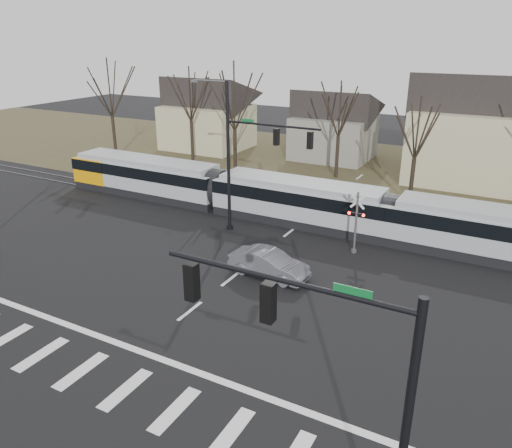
% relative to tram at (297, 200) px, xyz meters
% --- Properties ---
extents(ground, '(140.00, 140.00, 0.00)m').
position_rel_tram_xyz_m(ground, '(0.37, -16.00, -1.73)').
color(ground, black).
extents(grass_verge, '(140.00, 28.00, 0.01)m').
position_rel_tram_xyz_m(grass_verge, '(0.37, 16.00, -1.72)').
color(grass_verge, '#38331E').
rests_on(grass_verge, ground).
extents(crosswalk, '(27.00, 2.60, 0.01)m').
position_rel_tram_xyz_m(crosswalk, '(0.37, -20.00, -1.72)').
color(crosswalk, silver).
rests_on(crosswalk, ground).
extents(stop_line, '(28.00, 0.35, 0.01)m').
position_rel_tram_xyz_m(stop_line, '(0.37, -17.80, -1.72)').
color(stop_line, silver).
rests_on(stop_line, ground).
extents(lane_dashes, '(0.18, 30.00, 0.01)m').
position_rel_tram_xyz_m(lane_dashes, '(0.37, -0.00, -1.72)').
color(lane_dashes, silver).
rests_on(lane_dashes, ground).
extents(rail_pair, '(90.00, 1.52, 0.06)m').
position_rel_tram_xyz_m(rail_pair, '(0.37, -0.20, -1.70)').
color(rail_pair, '#59595E').
rests_on(rail_pair, ground).
extents(tram, '(41.77, 3.10, 3.17)m').
position_rel_tram_xyz_m(tram, '(0.00, 0.00, 0.00)').
color(tram, gray).
rests_on(tram, ground).
extents(sedan, '(2.31, 4.92, 1.54)m').
position_rel_tram_xyz_m(sedan, '(2.12, -8.69, -0.95)').
color(sedan, '#55575D').
rests_on(sedan, ground).
extents(signal_pole_near_right, '(6.72, 0.44, 8.00)m').
position_rel_tram_xyz_m(signal_pole_near_right, '(10.49, -22.00, 3.44)').
color(signal_pole_near_right, black).
rests_on(signal_pole_near_right, ground).
extents(signal_pole_far, '(9.28, 0.44, 10.20)m').
position_rel_tram_xyz_m(signal_pole_far, '(-2.03, -3.50, 3.97)').
color(signal_pole_far, black).
rests_on(signal_pole_far, ground).
extents(rail_crossing_signal, '(1.08, 0.36, 4.00)m').
position_rel_tram_xyz_m(rail_crossing_signal, '(5.37, -3.21, 0.16)').
color(rail_crossing_signal, '#59595B').
rests_on(rail_crossing_signal, ground).
extents(tree_row, '(59.20, 7.20, 10.00)m').
position_rel_tram_xyz_m(tree_row, '(2.37, 10.00, 3.27)').
color(tree_row, black).
rests_on(tree_row, ground).
extents(house_a, '(9.72, 8.64, 8.60)m').
position_rel_tram_xyz_m(house_a, '(-19.63, 18.00, 2.74)').
color(house_a, tan).
rests_on(house_a, ground).
extents(house_b, '(8.64, 7.56, 7.65)m').
position_rel_tram_xyz_m(house_b, '(-4.63, 20.00, 2.24)').
color(house_b, slate).
rests_on(house_b, ground).
extents(house_c, '(10.80, 8.64, 10.10)m').
position_rel_tram_xyz_m(house_c, '(9.37, 17.00, 3.51)').
color(house_c, tan).
rests_on(house_c, ground).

